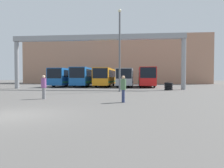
{
  "coord_description": "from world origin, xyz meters",
  "views": [
    {
      "loc": [
        5.31,
        -8.74,
        1.66
      ],
      "look_at": [
        1.8,
        23.34,
        0.61
      ],
      "focal_mm": 35.0,
      "sensor_mm": 36.0,
      "label": 1
    }
  ],
  "objects_px": {
    "bus_slot_2": "(105,76)",
    "bus_slot_4": "(146,76)",
    "bus_slot_0": "(66,76)",
    "bus_slot_1": "(85,76)",
    "lamp_post": "(120,47)",
    "tire_stack": "(169,86)",
    "bus_slot_3": "(125,77)",
    "pedestrian_near_center": "(44,86)",
    "pedestrian_far_center": "(123,88)"
  },
  "relations": [
    {
      "from": "bus_slot_2",
      "to": "pedestrian_near_center",
      "type": "xyz_separation_m",
      "value": [
        -1.59,
        -22.12,
        -0.83
      ]
    },
    {
      "from": "bus_slot_2",
      "to": "lamp_post",
      "type": "relative_size",
      "value": 1.26
    },
    {
      "from": "bus_slot_0",
      "to": "bus_slot_1",
      "type": "xyz_separation_m",
      "value": [
        3.54,
        -0.15,
        0.07
      ]
    },
    {
      "from": "bus_slot_1",
      "to": "bus_slot_3",
      "type": "distance_m",
      "value": 7.1
    },
    {
      "from": "bus_slot_2",
      "to": "bus_slot_3",
      "type": "relative_size",
      "value": 1.11
    },
    {
      "from": "bus_slot_0",
      "to": "bus_slot_2",
      "type": "relative_size",
      "value": 0.99
    },
    {
      "from": "bus_slot_0",
      "to": "bus_slot_3",
      "type": "height_order",
      "value": "bus_slot_0"
    },
    {
      "from": "bus_slot_3",
      "to": "bus_slot_4",
      "type": "distance_m",
      "value": 3.55
    },
    {
      "from": "pedestrian_near_center",
      "to": "tire_stack",
      "type": "bearing_deg",
      "value": -80.85
    },
    {
      "from": "bus_slot_0",
      "to": "lamp_post",
      "type": "distance_m",
      "value": 17.34
    },
    {
      "from": "bus_slot_2",
      "to": "bus_slot_0",
      "type": "bearing_deg",
      "value": -179.66
    },
    {
      "from": "bus_slot_3",
      "to": "bus_slot_4",
      "type": "xyz_separation_m",
      "value": [
        3.54,
        -0.13,
        0.1
      ]
    },
    {
      "from": "bus_slot_3",
      "to": "lamp_post",
      "type": "height_order",
      "value": "lamp_post"
    },
    {
      "from": "bus_slot_3",
      "to": "pedestrian_far_center",
      "type": "xyz_separation_m",
      "value": [
        0.96,
        -23.15,
        -0.8
      ]
    },
    {
      "from": "bus_slot_3",
      "to": "bus_slot_0",
      "type": "bearing_deg",
      "value": 177.01
    },
    {
      "from": "bus_slot_3",
      "to": "bus_slot_1",
      "type": "bearing_deg",
      "value": 176.74
    },
    {
      "from": "pedestrian_near_center",
      "to": "tire_stack",
      "type": "distance_m",
      "value": 16.34
    },
    {
      "from": "bus_slot_2",
      "to": "lamp_post",
      "type": "height_order",
      "value": "lamp_post"
    },
    {
      "from": "pedestrian_far_center",
      "to": "tire_stack",
      "type": "height_order",
      "value": "pedestrian_far_center"
    },
    {
      "from": "tire_stack",
      "to": "bus_slot_4",
      "type": "bearing_deg",
      "value": 103.88
    },
    {
      "from": "bus_slot_4",
      "to": "pedestrian_near_center",
      "type": "bearing_deg",
      "value": -112.07
    },
    {
      "from": "bus_slot_3",
      "to": "bus_slot_2",
      "type": "bearing_deg",
      "value": 170.42
    },
    {
      "from": "bus_slot_1",
      "to": "lamp_post",
      "type": "distance_m",
      "value": 15.29
    },
    {
      "from": "bus_slot_4",
      "to": "tire_stack",
      "type": "bearing_deg",
      "value": -76.12
    },
    {
      "from": "bus_slot_4",
      "to": "pedestrian_far_center",
      "type": "relative_size",
      "value": 5.84
    },
    {
      "from": "bus_slot_1",
      "to": "lamp_post",
      "type": "height_order",
      "value": "lamp_post"
    },
    {
      "from": "bus_slot_0",
      "to": "bus_slot_4",
      "type": "xyz_separation_m",
      "value": [
        14.18,
        -0.68,
        0.06
      ]
    },
    {
      "from": "bus_slot_4",
      "to": "pedestrian_far_center",
      "type": "distance_m",
      "value": 23.19
    },
    {
      "from": "bus_slot_3",
      "to": "lamp_post",
      "type": "xyz_separation_m",
      "value": [
        -0.04,
        -12.81,
        3.25
      ]
    },
    {
      "from": "bus_slot_0",
      "to": "tire_stack",
      "type": "height_order",
      "value": "bus_slot_0"
    },
    {
      "from": "bus_slot_0",
      "to": "bus_slot_4",
      "type": "height_order",
      "value": "bus_slot_4"
    },
    {
      "from": "bus_slot_2",
      "to": "bus_slot_3",
      "type": "bearing_deg",
      "value": -9.58
    },
    {
      "from": "bus_slot_2",
      "to": "pedestrian_near_center",
      "type": "bearing_deg",
      "value": -94.1
    },
    {
      "from": "bus_slot_2",
      "to": "bus_slot_4",
      "type": "distance_m",
      "value": 7.12
    },
    {
      "from": "pedestrian_far_center",
      "to": "bus_slot_0",
      "type": "bearing_deg",
      "value": -161.51
    },
    {
      "from": "bus_slot_3",
      "to": "lamp_post",
      "type": "bearing_deg",
      "value": -90.2
    },
    {
      "from": "bus_slot_1",
      "to": "tire_stack",
      "type": "height_order",
      "value": "bus_slot_1"
    },
    {
      "from": "bus_slot_2",
      "to": "pedestrian_far_center",
      "type": "distance_m",
      "value": 24.18
    },
    {
      "from": "bus_slot_0",
      "to": "pedestrian_far_center",
      "type": "height_order",
      "value": "bus_slot_0"
    },
    {
      "from": "bus_slot_3",
      "to": "pedestrian_far_center",
      "type": "distance_m",
      "value": 23.18
    },
    {
      "from": "bus_slot_0",
      "to": "bus_slot_2",
      "type": "bearing_deg",
      "value": 0.34
    },
    {
      "from": "bus_slot_3",
      "to": "pedestrian_near_center",
      "type": "bearing_deg",
      "value": -103.41
    },
    {
      "from": "bus_slot_0",
      "to": "bus_slot_2",
      "type": "height_order",
      "value": "bus_slot_2"
    },
    {
      "from": "bus_slot_2",
      "to": "bus_slot_4",
      "type": "xyz_separation_m",
      "value": [
        7.09,
        -0.72,
        0.05
      ]
    },
    {
      "from": "tire_stack",
      "to": "bus_slot_1",
      "type": "bearing_deg",
      "value": 142.76
    },
    {
      "from": "tire_stack",
      "to": "pedestrian_near_center",
      "type": "bearing_deg",
      "value": -132.2
    },
    {
      "from": "bus_slot_0",
      "to": "tire_stack",
      "type": "xyz_separation_m",
      "value": [
        16.47,
        -9.98,
        -1.29
      ]
    },
    {
      "from": "bus_slot_1",
      "to": "bus_slot_4",
      "type": "xyz_separation_m",
      "value": [
        10.63,
        -0.53,
        -0.01
      ]
    },
    {
      "from": "bus_slot_0",
      "to": "bus_slot_2",
      "type": "xyz_separation_m",
      "value": [
        7.09,
        0.04,
        0.0
      ]
    },
    {
      "from": "bus_slot_3",
      "to": "tire_stack",
      "type": "relative_size",
      "value": 10.0
    }
  ]
}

